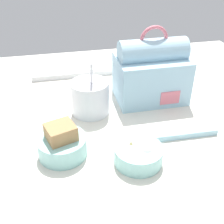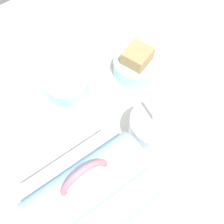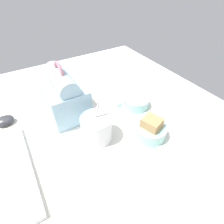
{
  "view_description": "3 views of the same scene",
  "coord_description": "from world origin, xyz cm",
  "px_view_note": "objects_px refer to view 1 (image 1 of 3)",
  "views": [
    {
      "loc": [
        -9.14,
        -63.41,
        46.87
      ],
      "look_at": [
        3.9,
        -3.42,
        7.0
      ],
      "focal_mm": 45.0,
      "sensor_mm": 36.0,
      "label": 1
    },
    {
      "loc": [
        24.52,
        23.97,
        65.77
      ],
      "look_at": [
        3.9,
        -3.42,
        7.0
      ],
      "focal_mm": 50.0,
      "sensor_mm": 36.0,
      "label": 2
    },
    {
      "loc": [
        -39.61,
        23.0,
        51.32
      ],
      "look_at": [
        3.9,
        -3.42,
        7.0
      ],
      "focal_mm": 28.0,
      "sensor_mm": 36.0,
      "label": 3
    }
  ],
  "objects_px": {
    "lunch_bag": "(151,73)",
    "computer_mouse": "(144,63)",
    "bento_bowl_sandwich": "(62,144)",
    "bento_bowl_snacks": "(138,154)",
    "soup_cup": "(90,97)",
    "chopstick_case": "(180,134)",
    "keyboard": "(81,68)"
  },
  "relations": [
    {
      "from": "bento_bowl_snacks",
      "to": "keyboard",
      "type": "bearing_deg",
      "value": 97.09
    },
    {
      "from": "bento_bowl_sandwich",
      "to": "bento_bowl_snacks",
      "type": "xyz_separation_m",
      "value": [
        0.17,
        -0.06,
        -0.01
      ]
    },
    {
      "from": "keyboard",
      "to": "lunch_bag",
      "type": "xyz_separation_m",
      "value": [
        0.19,
        -0.26,
        0.08
      ]
    },
    {
      "from": "soup_cup",
      "to": "chopstick_case",
      "type": "height_order",
      "value": "soup_cup"
    },
    {
      "from": "lunch_bag",
      "to": "soup_cup",
      "type": "bearing_deg",
      "value": -167.85
    },
    {
      "from": "soup_cup",
      "to": "bento_bowl_snacks",
      "type": "distance_m",
      "value": 0.25
    },
    {
      "from": "keyboard",
      "to": "bento_bowl_sandwich",
      "type": "distance_m",
      "value": 0.48
    },
    {
      "from": "bento_bowl_snacks",
      "to": "bento_bowl_sandwich",
      "type": "bearing_deg",
      "value": 159.59
    },
    {
      "from": "keyboard",
      "to": "bento_bowl_snacks",
      "type": "xyz_separation_m",
      "value": [
        0.07,
        -0.53,
        0.01
      ]
    },
    {
      "from": "chopstick_case",
      "to": "lunch_bag",
      "type": "bearing_deg",
      "value": 93.11
    },
    {
      "from": "bento_bowl_snacks",
      "to": "chopstick_case",
      "type": "xyz_separation_m",
      "value": [
        0.13,
        0.06,
        -0.01
      ]
    },
    {
      "from": "keyboard",
      "to": "lunch_bag",
      "type": "bearing_deg",
      "value": -54.02
    },
    {
      "from": "lunch_bag",
      "to": "computer_mouse",
      "type": "xyz_separation_m",
      "value": [
        0.06,
        0.24,
        -0.07
      ]
    },
    {
      "from": "soup_cup",
      "to": "bento_bowl_snacks",
      "type": "bearing_deg",
      "value": -72.23
    },
    {
      "from": "lunch_bag",
      "to": "chopstick_case",
      "type": "xyz_separation_m",
      "value": [
        0.01,
        -0.21,
        -0.08
      ]
    },
    {
      "from": "keyboard",
      "to": "soup_cup",
      "type": "xyz_separation_m",
      "value": [
        -0.01,
        -0.3,
        0.04
      ]
    },
    {
      "from": "soup_cup",
      "to": "computer_mouse",
      "type": "relative_size",
      "value": 2.31
    },
    {
      "from": "bento_bowl_snacks",
      "to": "computer_mouse",
      "type": "bearing_deg",
      "value": 70.81
    },
    {
      "from": "keyboard",
      "to": "bento_bowl_sandwich",
      "type": "bearing_deg",
      "value": -102.15
    },
    {
      "from": "bento_bowl_snacks",
      "to": "computer_mouse",
      "type": "xyz_separation_m",
      "value": [
        0.18,
        0.51,
        -0.01
      ]
    },
    {
      "from": "soup_cup",
      "to": "chopstick_case",
      "type": "distance_m",
      "value": 0.27
    },
    {
      "from": "bento_bowl_snacks",
      "to": "chopstick_case",
      "type": "relative_size",
      "value": 0.55
    },
    {
      "from": "bento_bowl_sandwich",
      "to": "bento_bowl_snacks",
      "type": "distance_m",
      "value": 0.18
    },
    {
      "from": "lunch_bag",
      "to": "bento_bowl_snacks",
      "type": "xyz_separation_m",
      "value": [
        -0.12,
        -0.27,
        -0.06
      ]
    },
    {
      "from": "bento_bowl_sandwich",
      "to": "bento_bowl_snacks",
      "type": "bearing_deg",
      "value": -20.41
    },
    {
      "from": "soup_cup",
      "to": "chopstick_case",
      "type": "relative_size",
      "value": 0.8
    },
    {
      "from": "bento_bowl_sandwich",
      "to": "chopstick_case",
      "type": "relative_size",
      "value": 0.57
    },
    {
      "from": "lunch_bag",
      "to": "bento_bowl_sandwich",
      "type": "bearing_deg",
      "value": -143.51
    },
    {
      "from": "lunch_bag",
      "to": "bento_bowl_sandwich",
      "type": "relative_size",
      "value": 2.0
    },
    {
      "from": "chopstick_case",
      "to": "soup_cup",
      "type": "bearing_deg",
      "value": 140.85
    },
    {
      "from": "lunch_bag",
      "to": "chopstick_case",
      "type": "height_order",
      "value": "lunch_bag"
    },
    {
      "from": "keyboard",
      "to": "bento_bowl_snacks",
      "type": "bearing_deg",
      "value": -82.91
    }
  ]
}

